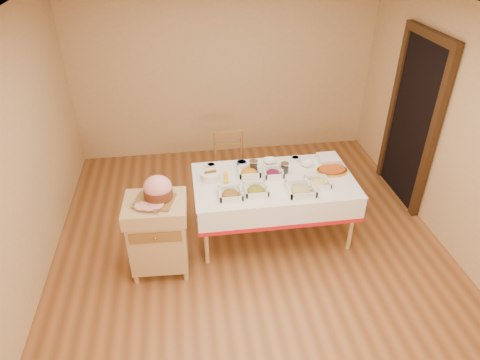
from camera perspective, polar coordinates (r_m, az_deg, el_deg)
name	(u,v)px	position (r m, az deg, el deg)	size (l,w,h in m)	color
room_shell	(253,152)	(4.27, 1.78, 3.72)	(5.00, 5.00, 5.00)	brown
doorway	(413,119)	(5.85, 22.10, 7.53)	(0.09, 1.10, 2.20)	black
dining_table	(273,191)	(4.94, 4.48, -1.54)	(1.82, 1.02, 0.76)	tan
butcher_cart	(158,232)	(4.57, -10.85, -6.79)	(0.65, 0.55, 0.88)	tan
dining_chair	(230,166)	(5.66, -1.39, 1.86)	(0.41, 0.40, 0.92)	olive
ham_on_board	(157,190)	(4.30, -10.97, -1.36)	(0.40, 0.38, 0.27)	olive
serving_dish_a	(231,194)	(4.53, -1.27, -1.89)	(0.25, 0.25, 0.11)	silver
serving_dish_b	(256,190)	(4.60, 2.13, -1.34)	(0.25, 0.25, 0.10)	silver
serving_dish_c	(301,190)	(4.64, 8.12, -1.31)	(0.29, 0.29, 0.12)	silver
serving_dish_d	(318,183)	(4.80, 10.33, -0.35)	(0.25, 0.25, 0.09)	silver
serving_dish_e	(249,172)	(4.91, 1.20, 1.09)	(0.25, 0.24, 0.12)	silver
serving_dish_f	(273,173)	(4.91, 4.44, 0.94)	(0.23, 0.22, 0.10)	silver
small_bowl_left	(211,166)	(5.05, -3.87, 1.90)	(0.11, 0.11, 0.05)	silver
small_bowl_mid	(242,163)	(5.10, 0.22, 2.26)	(0.12, 0.12, 0.05)	navy
small_bowl_right	(295,159)	(5.22, 7.36, 2.81)	(0.11, 0.11, 0.05)	silver
bowl_white_imported	(270,161)	(5.17, 3.99, 2.54)	(0.16, 0.16, 0.04)	silver
bowl_small_imported	(307,163)	(5.16, 8.87, 2.21)	(0.16, 0.16, 0.05)	silver
preserve_jar_left	(253,166)	(4.98, 1.80, 1.88)	(0.10, 0.10, 0.13)	silver
preserve_jar_right	(285,168)	(4.97, 5.96, 1.56)	(0.10, 0.10, 0.12)	silver
mustard_bottle	(226,177)	(4.74, -1.92, 0.38)	(0.05, 0.05, 0.17)	yellow
bread_basket	(210,176)	(4.83, -3.96, 0.56)	(0.22, 0.22, 0.10)	white
plate_stack	(328,159)	(5.25, 11.70, 2.70)	(0.24, 0.24, 0.09)	silver
brass_platter	(332,170)	(5.08, 12.17, 1.28)	(0.36, 0.26, 0.05)	gold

